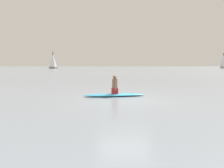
% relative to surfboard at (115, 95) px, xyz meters
% --- Properties ---
extents(ground_plane, '(400.00, 400.00, 0.00)m').
position_rel_surfboard_xyz_m(ground_plane, '(-0.89, -0.46, -0.07)').
color(ground_plane, gray).
extents(surfboard, '(1.21, 3.22, 0.14)m').
position_rel_surfboard_xyz_m(surfboard, '(0.00, 0.00, 0.00)').
color(surfboard, '#339EC6').
rests_on(surfboard, ground).
extents(person_paddler, '(0.41, 0.35, 0.93)m').
position_rel_surfboard_xyz_m(person_paddler, '(0.00, -0.00, 0.49)').
color(person_paddler, '#A51E23').
rests_on(person_paddler, surfboard).
extents(sailboat_distant, '(3.84, 3.89, 6.57)m').
position_rel_surfboard_xyz_m(sailboat_distant, '(79.26, 23.78, 3.00)').
color(sailboat_distant, '#B2A893').
rests_on(sailboat_distant, ground).
extents(sailboat_far_left, '(4.62, 3.65, 6.45)m').
position_rel_surfboard_xyz_m(sailboat_far_left, '(86.23, -46.20, 2.97)').
color(sailboat_far_left, '#B2A893').
rests_on(sailboat_far_left, ground).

